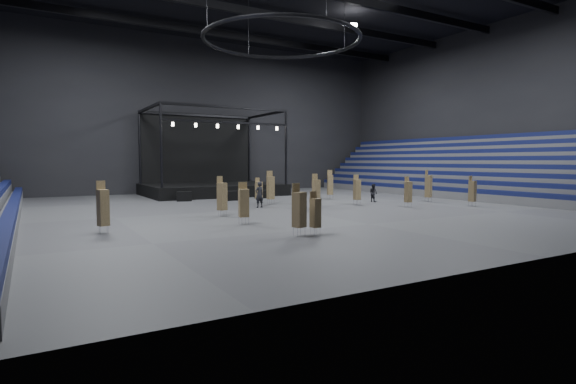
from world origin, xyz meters
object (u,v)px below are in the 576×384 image
chair_stack_0 (315,212)px  chair_stack_3 (357,189)px  chair_stack_7 (330,184)px  crew_member (373,193)px  chair_stack_4 (222,196)px  chair_stack_6 (315,188)px  chair_stack_11 (103,207)px  chair_stack_5 (299,209)px  chair_stack_12 (428,186)px  flight_case_mid (231,196)px  chair_stack_10 (472,191)px  chair_stack_13 (271,187)px  flight_case_right (261,194)px  chair_stack_2 (316,191)px  stage (210,181)px  chair_stack_1 (408,191)px  chair_stack_9 (244,202)px  man_center (259,195)px  flight_case_left (184,196)px

chair_stack_0 → chair_stack_3: size_ratio=0.86×
chair_stack_7 → crew_member: (1.66, -4.42, -0.61)m
chair_stack_4 → chair_stack_7: (14.22, 7.62, 0.05)m
chair_stack_6 → chair_stack_11: chair_stack_11 is taller
chair_stack_5 → chair_stack_12: 22.08m
flight_case_mid → chair_stack_10: (14.93, -14.84, 0.85)m
chair_stack_3 → chair_stack_5: 16.88m
chair_stack_11 → chair_stack_7: bearing=10.5°
chair_stack_13 → chair_stack_10: bearing=-29.6°
chair_stack_6 → flight_case_right: bearing=155.6°
chair_stack_2 → chair_stack_13: (-1.60, 4.59, 0.09)m
chair_stack_4 → chair_stack_12: size_ratio=0.93×
stage → chair_stack_1: bearing=-66.1°
flight_case_mid → flight_case_right: (3.58, 0.80, -0.04)m
chair_stack_4 → chair_stack_12: chair_stack_12 is taller
chair_stack_9 → chair_stack_1: bearing=20.8°
chair_stack_3 → man_center: (-8.31, 1.89, -0.28)m
flight_case_left → man_center: 9.18m
chair_stack_0 → chair_stack_7: bearing=47.0°
chair_stack_9 → chair_stack_12: 21.01m
chair_stack_1 → chair_stack_4: (-15.25, 1.73, 0.12)m
chair_stack_5 → chair_stack_7: 21.85m
chair_stack_2 → chair_stack_3: (4.73, 0.85, -0.07)m
chair_stack_5 → man_center: chair_stack_5 is taller
stage → chair_stack_12: size_ratio=4.83×
stage → chair_stack_2: stage is taller
flight_case_left → chair_stack_10: 25.00m
stage → crew_member: size_ratio=8.60×
chair_stack_3 → chair_stack_13: size_ratio=0.88×
chair_stack_0 → man_center: bearing=70.0°
chair_stack_10 → chair_stack_11: (-28.00, 0.38, 0.09)m
flight_case_left → crew_member: crew_member is taller
chair_stack_0 → chair_stack_12: bearing=22.2°
chair_stack_3 → chair_stack_9: chair_stack_3 is taller
chair_stack_0 → chair_stack_5: (-0.96, 0.00, 0.23)m
chair_stack_6 → chair_stack_10: (6.95, -12.61, 0.28)m
chair_stack_3 → chair_stack_12: bearing=-0.9°
chair_stack_5 → chair_stack_3: bearing=24.4°
chair_stack_13 → chair_stack_5: bearing=-106.7°
chair_stack_3 → chair_stack_4: chair_stack_4 is taller
chair_stack_6 → chair_stack_9: (-13.48, -12.82, 0.30)m
chair_stack_12 → crew_member: 4.99m
stage → chair_stack_0: (-4.78, -28.23, -0.32)m
chair_stack_2 → chair_stack_6: 8.97m
chair_stack_7 → chair_stack_11: size_ratio=1.04×
chair_stack_7 → flight_case_left: bearing=-176.5°
chair_stack_2 → stage: bearing=98.0°
chair_stack_11 → chair_stack_9: bearing=-21.0°
stage → chair_stack_9: (-6.44, -23.18, -0.14)m
flight_case_left → chair_stack_3: (11.81, -10.37, 0.86)m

